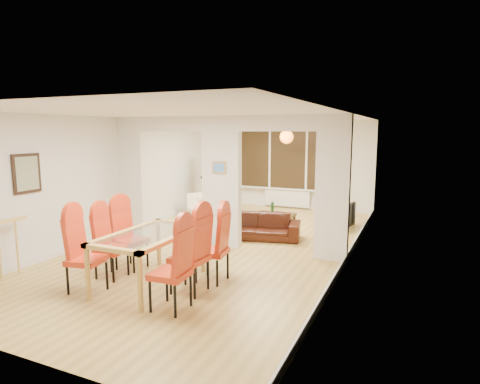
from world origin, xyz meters
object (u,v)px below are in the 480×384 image
Objects in this scene: armchair at (204,205)px; person at (208,181)px; television at (343,216)px; dining_chair_lc at (131,237)px; bowl at (280,213)px; dining_chair_lb at (111,245)px; coffee_table at (276,217)px; sofa at (257,226)px; dining_chair_rc at (212,246)px; dining_chair_rb at (189,253)px; dining_chair_ra at (170,267)px; dining_table at (151,259)px; bottle at (272,207)px; dining_chair_la at (86,254)px.

person is (-0.18, 0.59, 0.58)m from armchair.
television is at bearing 39.12° from armchair.
bowl is at bearing 83.19° from dining_chair_lc.
television is 4.67× the size of bowl.
dining_chair_lb is 0.96× the size of dining_chair_lc.
sofa is at bearing -85.12° from coffee_table.
dining_chair_rc is 4.27m from bowl.
dining_chair_ra is at bearing -78.95° from dining_chair_rb.
coffee_table is at bearing 82.19° from sofa.
person is at bearing 109.26° from dining_table.
dining_table is 0.90m from dining_chair_lc.
coffee_table is (1.08, 4.32, -0.44)m from dining_chair_lc.
dining_chair_ra is 5.37m from bottle.
person is at bearing 109.94° from dining_chair_ra.
television reaches higher than bowl.
sofa is (-0.19, 3.14, -0.32)m from dining_chair_rb.
dining_chair_ra is 0.60m from dining_chair_rb.
dining_chair_rb is 5.06m from armchair.
bowl is (1.13, 5.37, -0.32)m from dining_chair_la.
dining_table is at bearing -95.38° from bowl.
person reaches higher than bottle.
person is at bearing 140.43° from armchair.
dining_table is 4.82m from coffee_table.
television is at bearing 35.95° from sofa.
dining_chair_lb is (-0.76, 0.01, 0.13)m from dining_table.
sofa is 1.63m from bottle.
dining_chair_ra is at bearing -38.28° from dining_table.
dining_table is at bearing 29.85° from dining_chair_la.
dining_chair_lb is at bearing 154.43° from dining_chair_ra.
dining_chair_rb is at bearing -85.06° from bottle.
dining_chair_rc is (0.09, 0.51, -0.03)m from dining_chair_rb.
dining_chair_ra reaches higher than dining_table.
dining_chair_rb is at bearing -87.38° from bowl.
dining_chair_rc is at bearing 26.42° from dining_chair_la.
person reaches higher than dining_table.
bowl is (1.20, 4.29, -0.30)m from dining_chair_lc.
dining_chair_la is 5.51m from coffee_table.
dining_chair_lc is 5.17× the size of bowl.
dining_chair_la is 5.44m from bottle.
dining_chair_lc reaches higher than armchair.
sofa is at bearing 90.14° from dining_chair_ra.
bowl is (-1.55, -0.12, -0.04)m from television.
person is (-2.26, 1.97, 0.64)m from sofa.
coffee_table is at bearing 28.74° from bottle.
dining_chair_ra reaches higher than dining_chair_rc.
dining_table reaches higher than bowl.
dining_chair_lb is 1.07× the size of television.
dining_chair_rc is at bearing 12.33° from dining_chair_lb.
dining_chair_lb is 0.91× the size of dining_chair_rb.
person is at bearing 95.05° from dining_chair_lb.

